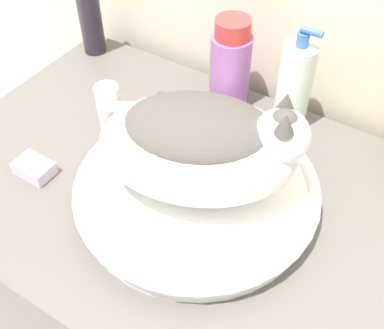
# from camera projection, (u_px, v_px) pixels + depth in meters

# --- Properties ---
(vanity_counter) EXTENTS (1.02, 0.59, 0.81)m
(vanity_counter) POSITION_uv_depth(u_px,v_px,m) (210.00, 315.00, 1.09)
(vanity_counter) COLOR #56514C
(vanity_counter) RESTS_ON ground_plane
(sink_basin) EXTENTS (0.40, 0.40, 0.05)m
(sink_basin) POSITION_uv_depth(u_px,v_px,m) (197.00, 189.00, 0.78)
(sink_basin) COLOR white
(sink_basin) RESTS_ON vanity_counter
(cat) EXTENTS (0.35, 0.29, 0.17)m
(cat) POSITION_uv_depth(u_px,v_px,m) (201.00, 144.00, 0.71)
(cat) COLOR silver
(cat) RESTS_ON sink_basin
(faucet) EXTENTS (0.14, 0.06, 0.13)m
(faucet) POSITION_uv_depth(u_px,v_px,m) (113.00, 109.00, 0.87)
(faucet) COLOR silver
(faucet) RESTS_ON vanity_counter
(mouthwash_bottle) EXTENTS (0.08, 0.08, 0.18)m
(mouthwash_bottle) POSITION_uv_depth(u_px,v_px,m) (230.00, 65.00, 0.91)
(mouthwash_bottle) COLOR #93569E
(mouthwash_bottle) RESTS_ON vanity_counter
(hairspray_can_black) EXTENTS (0.05, 0.05, 0.19)m
(hairspray_can_black) POSITION_uv_depth(u_px,v_px,m) (90.00, 16.00, 1.04)
(hairspray_can_black) COLOR #28232D
(hairspray_can_black) RESTS_ON vanity_counter
(soap_pump_bottle) EXTENTS (0.06, 0.06, 0.21)m
(soap_pump_bottle) POSITION_uv_depth(u_px,v_px,m) (294.00, 87.00, 0.86)
(soap_pump_bottle) COLOR silver
(soap_pump_bottle) RESTS_ON vanity_counter
(soap_bar) EXTENTS (0.07, 0.05, 0.02)m
(soap_bar) POSITION_uv_depth(u_px,v_px,m) (34.00, 168.00, 0.83)
(soap_bar) COLOR silver
(soap_bar) RESTS_ON vanity_counter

